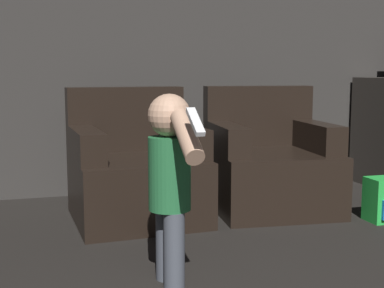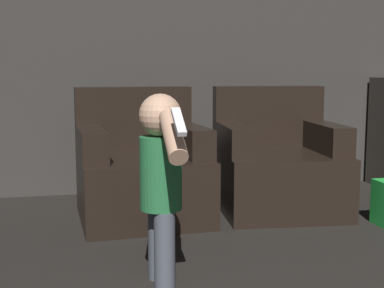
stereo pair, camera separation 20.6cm
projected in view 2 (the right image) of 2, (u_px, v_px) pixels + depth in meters
The scene contains 4 objects.
wall_back at pixel (127, 34), 4.32m from camera, with size 8.40×0.05×2.60m.
armchair_left at pixel (141, 172), 3.66m from camera, with size 0.88×0.89×0.89m.
armchair_right at pixel (277, 167), 3.86m from camera, with size 0.90×0.91×0.89m.
person_toddler at pixel (161, 173), 2.47m from camera, with size 0.20×0.61×0.90m.
Camera 2 is at (-0.41, 0.09, 1.00)m, focal length 50.00 mm.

